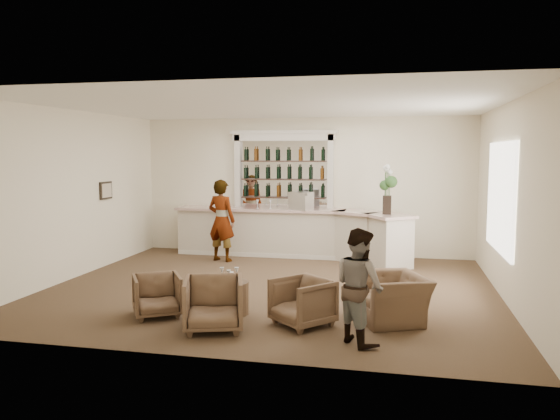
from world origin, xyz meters
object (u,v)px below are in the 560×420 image
object	(u,v)px
guest	(359,286)
flower_vase	(387,186)
armchair_left	(157,295)
armchair_right	(302,302)
armchair_far	(391,298)
sommelier	(222,220)
bar_counter	(294,233)
espresso_machine	(301,201)
armchair_center	(214,304)
cocktail_table	(229,298)

from	to	relation	value
guest	flower_vase	distance (m)	5.10
armchair_left	armchair_right	xyz separation A→B (m)	(2.23, 0.02, 0.02)
guest	armchair_far	xyz separation A→B (m)	(0.40, 1.04, -0.41)
armchair_far	armchair_right	bearing A→B (deg)	-91.62
sommelier	armchair_far	distance (m)	5.40
bar_counter	armchair_left	bearing A→B (deg)	-102.68
sommelier	bar_counter	bearing A→B (deg)	-137.33
guest	armchair_far	size ratio (longest dim) A/B	1.44
bar_counter	guest	xyz separation A→B (m)	(1.93, -5.56, 0.18)
sommelier	espresso_machine	xyz separation A→B (m)	(1.70, 0.74, 0.42)
espresso_machine	flower_vase	distance (m)	2.08
guest	armchair_right	distance (m)	1.08
bar_counter	armchair_center	size ratio (longest dim) A/B	6.98
sommelier	armchair_left	world-z (taller)	sommelier
cocktail_table	armchair_right	bearing A→B (deg)	-15.27
bar_counter	espresso_machine	xyz separation A→B (m)	(0.18, -0.04, 0.77)
cocktail_table	armchair_far	world-z (taller)	armchair_far
guest	armchair_far	bearing A→B (deg)	-61.67
guest	armchair_left	bearing A→B (deg)	39.89
sommelier	armchair_center	xyz separation A→B (m)	(1.44, -4.70, -0.56)
cocktail_table	flower_vase	bearing A→B (deg)	61.23
armchair_left	espresso_machine	size ratio (longest dim) A/B	1.48
armchair_left	flower_vase	world-z (taller)	flower_vase
armchair_far	espresso_machine	size ratio (longest dim) A/B	2.22
guest	flower_vase	world-z (taller)	flower_vase
armchair_left	armchair_far	distance (m)	3.50
sommelier	armchair_center	bearing A→B (deg)	122.45
armchair_center	flower_vase	bearing A→B (deg)	47.99
sommelier	flower_vase	bearing A→B (deg)	-161.06
guest	armchair_right	bearing A→B (deg)	16.79
guest	espresso_machine	distance (m)	5.81
armchair_right	flower_vase	xyz separation A→B (m)	(1.07, 4.46, 1.40)
armchair_left	flower_vase	distance (m)	5.74
cocktail_table	guest	xyz separation A→B (m)	(2.04, -0.87, 0.50)
armchair_left	armchair_right	bearing A→B (deg)	-31.20
armchair_left	bar_counter	bearing A→B (deg)	45.60
flower_vase	armchair_center	bearing A→B (deg)	-114.50
bar_counter	sommelier	size ratio (longest dim) A/B	3.07
armchair_center	guest	bearing A→B (deg)	-19.72
guest	armchair_center	bearing A→B (deg)	47.27
espresso_machine	flower_vase	size ratio (longest dim) A/B	0.44
bar_counter	cocktail_table	world-z (taller)	bar_counter
armchair_left	armchair_right	distance (m)	2.23
armchair_center	espresso_machine	world-z (taller)	espresso_machine
bar_counter	armchair_right	size ratio (longest dim) A/B	7.61
sommelier	armchair_center	world-z (taller)	sommelier
flower_vase	sommelier	bearing A→B (deg)	-176.47
armchair_right	guest	bearing A→B (deg)	8.55
armchair_left	espresso_machine	world-z (taller)	espresso_machine
armchair_right	flower_vase	bearing A→B (deg)	117.76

